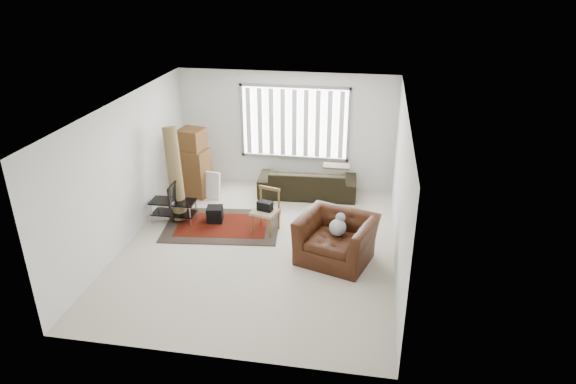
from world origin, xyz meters
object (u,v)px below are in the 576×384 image
sofa (308,178)px  side_chair (266,209)px  moving_boxes (194,165)px  tv_stand (173,206)px  armchair (336,236)px

sofa → side_chair: size_ratio=2.50×
moving_boxes → sofa: bearing=8.6°
tv_stand → armchair: armchair is taller
moving_boxes → sofa: 2.58m
tv_stand → sofa: size_ratio=0.42×
moving_boxes → side_chair: moving_boxes is taller
tv_stand → armchair: size_ratio=0.59×
moving_boxes → armchair: 4.10m
tv_stand → moving_boxes: moving_boxes is taller
armchair → side_chair: bearing=168.1°
moving_boxes → sofa: size_ratio=0.71×
side_chair → armchair: (1.45, -0.82, -0.01)m
tv_stand → side_chair: bearing=-2.9°
sofa → side_chair: 1.92m
tv_stand → side_chair: (1.95, -0.10, 0.15)m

